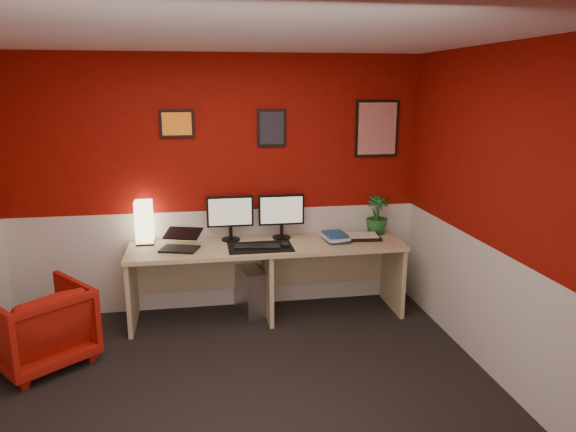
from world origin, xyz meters
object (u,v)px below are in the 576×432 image
object	(u,v)px
laptop	(179,238)
pc_tower	(250,290)
zen_tray	(362,237)
shoji_lamp	(144,224)
monitor_right	(282,210)
armchair	(39,326)
monitor_left	(230,211)
desk	(268,281)
potted_plant	(377,215)

from	to	relation	value
laptop	pc_tower	xyz separation A→B (m)	(0.66, 0.18, -0.61)
zen_tray	pc_tower	distance (m)	1.22
shoji_lamp	laptop	xyz separation A→B (m)	(0.32, -0.25, -0.09)
laptop	monitor_right	world-z (taller)	monitor_right
zen_tray	laptop	bearing A→B (deg)	-177.32
shoji_lamp	armchair	xyz separation A→B (m)	(-0.79, -0.82, -0.60)
laptop	monitor_left	bearing A→B (deg)	44.11
pc_tower	monitor_right	bearing A→B (deg)	-5.20
monitor_left	desk	bearing A→B (deg)	-31.38
zen_tray	armchair	size ratio (longest dim) A/B	0.49
armchair	potted_plant	bearing A→B (deg)	155.75
laptop	monitor_right	xyz separation A→B (m)	(0.99, 0.23, 0.18)
monitor_right	potted_plant	xyz separation A→B (m)	(0.98, 0.00, -0.09)
potted_plant	desk	bearing A→B (deg)	-170.42
monitor_left	pc_tower	distance (m)	0.82
desk	pc_tower	world-z (taller)	desk
pc_tower	armchair	world-z (taller)	armchair
shoji_lamp	monitor_right	bearing A→B (deg)	-1.12
shoji_lamp	monitor_right	size ratio (longest dim) A/B	0.69
laptop	monitor_right	bearing A→B (deg)	30.94
potted_plant	pc_tower	size ratio (longest dim) A/B	0.87
monitor_left	laptop	bearing A→B (deg)	-153.75
shoji_lamp	monitor_left	world-z (taller)	monitor_left
laptop	zen_tray	bearing A→B (deg)	20.54
desk	zen_tray	size ratio (longest dim) A/B	7.43
desk	laptop	xyz separation A→B (m)	(-0.82, -0.04, 0.47)
potted_plant	armchair	xyz separation A→B (m)	(-3.07, -0.79, -0.60)
shoji_lamp	desk	bearing A→B (deg)	-10.79
zen_tray	monitor_left	bearing A→B (deg)	173.00
potted_plant	laptop	bearing A→B (deg)	-173.31
monitor_left	zen_tray	distance (m)	1.32
monitor_right	armchair	xyz separation A→B (m)	(-2.10, -0.79, -0.69)
desk	shoji_lamp	world-z (taller)	shoji_lamp
desk	potted_plant	world-z (taller)	potted_plant
monitor_right	armchair	size ratio (longest dim) A/B	0.81
zen_tray	armchair	xyz separation A→B (m)	(-2.87, -0.65, -0.42)
armchair	desk	bearing A→B (deg)	158.58
monitor_right	pc_tower	world-z (taller)	monitor_right
potted_plant	armchair	world-z (taller)	potted_plant
desk	armchair	world-z (taller)	desk
potted_plant	monitor_left	bearing A→B (deg)	179.64
monitor_left	armchair	distance (m)	1.92
desk	pc_tower	distance (m)	0.25
shoji_lamp	monitor_left	distance (m)	0.81
zen_tray	pc_tower	xyz separation A→B (m)	(-1.10, 0.10, -0.52)
shoji_lamp	laptop	size ratio (longest dim) A/B	1.21
desk	laptop	world-z (taller)	laptop
armchair	monitor_right	bearing A→B (deg)	161.98
pc_tower	monitor_left	bearing A→B (deg)	147.28
monitor_left	potted_plant	xyz separation A→B (m)	(1.48, -0.01, -0.09)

